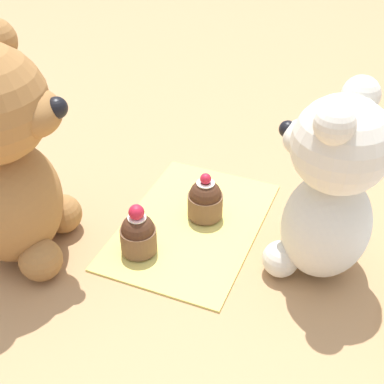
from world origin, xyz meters
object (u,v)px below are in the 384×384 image
object	(u,v)px
teddy_bear_tan	(4,156)
cupcake_near_tan_bear	(138,233)
teddy_bear_cream	(330,189)
cupcake_near_cream_bear	(205,199)

from	to	relation	value
teddy_bear_tan	cupcake_near_tan_bear	distance (m)	0.18
teddy_bear_cream	teddy_bear_tan	size ratio (longest dim) A/B	0.84
teddy_bear_tan	cupcake_near_tan_bear	xyz separation A→B (m)	(-0.05, 0.14, -0.11)
teddy_bear_cream	cupcake_near_tan_bear	distance (m)	0.24
cupcake_near_cream_bear	cupcake_near_tan_bear	world-z (taller)	cupcake_near_tan_bear
teddy_bear_cream	cupcake_near_tan_bear	xyz separation A→B (m)	(0.06, -0.21, -0.08)
teddy_bear_tan	cupcake_near_tan_bear	size ratio (longest dim) A/B	4.06
cupcake_near_cream_bear	cupcake_near_tan_bear	xyz separation A→B (m)	(0.10, -0.05, 0.00)
teddy_bear_cream	cupcake_near_cream_bear	world-z (taller)	teddy_bear_cream
cupcake_near_tan_bear	cupcake_near_cream_bear	bearing A→B (deg)	152.05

